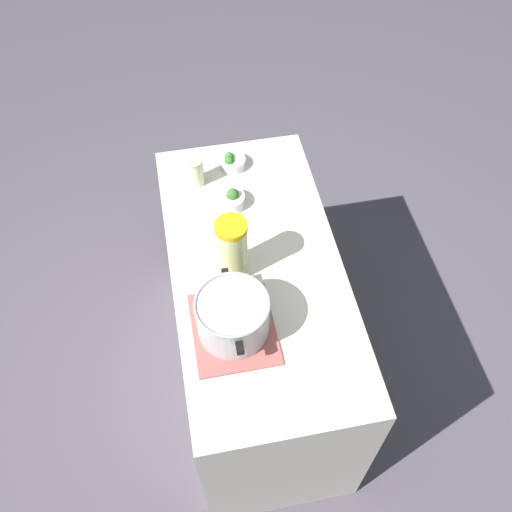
% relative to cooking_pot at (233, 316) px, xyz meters
% --- Properties ---
extents(ground_plane, '(8.00, 8.00, 0.00)m').
position_rel_cooking_pot_xyz_m(ground_plane, '(0.26, -0.13, -1.01)').
color(ground_plane, '#544C58').
extents(counter_slab, '(1.34, 0.64, 0.92)m').
position_rel_cooking_pot_xyz_m(counter_slab, '(0.26, -0.13, -0.55)').
color(counter_slab, beige).
rests_on(counter_slab, ground_plane).
extents(dish_cloth, '(0.33, 0.28, 0.01)m').
position_rel_cooking_pot_xyz_m(dish_cloth, '(0.00, 0.00, -0.09)').
color(dish_cloth, '#A95750').
rests_on(dish_cloth, counter_slab).
extents(cooking_pot, '(0.32, 0.25, 0.17)m').
position_rel_cooking_pot_xyz_m(cooking_pot, '(0.00, 0.00, 0.00)').
color(cooking_pot, '#B7B7BC').
rests_on(cooking_pot, dish_cloth).
extents(lemonade_pitcher, '(0.11, 0.11, 0.27)m').
position_rel_cooking_pot_xyz_m(lemonade_pitcher, '(0.24, -0.04, 0.04)').
color(lemonade_pitcher, '#E2ED97').
rests_on(lemonade_pitcher, counter_slab).
extents(mason_jar, '(0.07, 0.07, 0.13)m').
position_rel_cooking_pot_xyz_m(mason_jar, '(0.72, 0.04, -0.03)').
color(mason_jar, beige).
rests_on(mason_jar, counter_slab).
extents(broccoli_bowl_front, '(0.11, 0.11, 0.08)m').
position_rel_cooking_pot_xyz_m(broccoli_bowl_front, '(0.57, -0.09, -0.06)').
color(broccoli_bowl_front, silver).
rests_on(broccoli_bowl_front, counter_slab).
extents(broccoli_bowl_center, '(0.11, 0.11, 0.07)m').
position_rel_cooking_pot_xyz_m(broccoli_bowl_center, '(0.79, -0.12, -0.07)').
color(broccoli_bowl_center, silver).
rests_on(broccoli_bowl_center, counter_slab).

